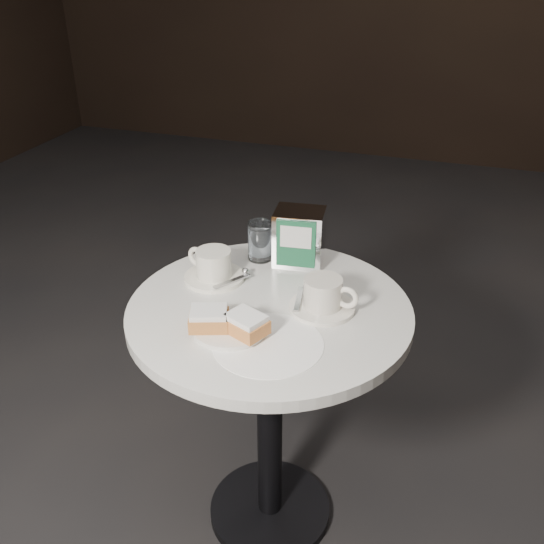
{
  "coord_description": "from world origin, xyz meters",
  "views": [
    {
      "loc": [
        0.4,
        -1.19,
        1.54
      ],
      "look_at": [
        0.0,
        0.02,
        0.83
      ],
      "focal_mm": 40.0,
      "sensor_mm": 36.0,
      "label": 1
    }
  ],
  "objects_px": {
    "water_glass_right": "(310,244)",
    "napkin_dispenser": "(299,237)",
    "beignet_plate": "(228,324)",
    "cafe_table": "(270,370)",
    "coffee_cup_left": "(214,267)",
    "water_glass_left": "(260,241)",
    "coffee_cup_right": "(323,296)"
  },
  "relations": [
    {
      "from": "water_glass_right",
      "to": "napkin_dispenser",
      "type": "distance_m",
      "value": 0.04
    },
    {
      "from": "beignet_plate",
      "to": "napkin_dispenser",
      "type": "distance_m",
      "value": 0.38
    },
    {
      "from": "cafe_table",
      "to": "water_glass_right",
      "type": "distance_m",
      "value": 0.36
    },
    {
      "from": "coffee_cup_left",
      "to": "water_glass_left",
      "type": "xyz_separation_m",
      "value": [
        0.08,
        0.15,
        0.02
      ]
    },
    {
      "from": "water_glass_right",
      "to": "napkin_dispenser",
      "type": "xyz_separation_m",
      "value": [
        -0.03,
        -0.01,
        0.02
      ]
    },
    {
      "from": "coffee_cup_right",
      "to": "water_glass_right",
      "type": "xyz_separation_m",
      "value": [
        -0.1,
        0.22,
        0.02
      ]
    },
    {
      "from": "cafe_table",
      "to": "coffee_cup_left",
      "type": "xyz_separation_m",
      "value": [
        -0.18,
        0.08,
        0.23
      ]
    },
    {
      "from": "coffee_cup_right",
      "to": "napkin_dispenser",
      "type": "bearing_deg",
      "value": 125.25
    },
    {
      "from": "coffee_cup_left",
      "to": "water_glass_left",
      "type": "relative_size",
      "value": 1.83
    },
    {
      "from": "coffee_cup_left",
      "to": "water_glass_right",
      "type": "height_order",
      "value": "water_glass_right"
    },
    {
      "from": "cafe_table",
      "to": "water_glass_left",
      "type": "distance_m",
      "value": 0.36
    },
    {
      "from": "water_glass_left",
      "to": "coffee_cup_right",
      "type": "bearing_deg",
      "value": -40.94
    },
    {
      "from": "coffee_cup_left",
      "to": "beignet_plate",
      "type": "bearing_deg",
      "value": -41.17
    },
    {
      "from": "beignet_plate",
      "to": "napkin_dispenser",
      "type": "height_order",
      "value": "napkin_dispenser"
    },
    {
      "from": "coffee_cup_right",
      "to": "napkin_dispenser",
      "type": "relative_size",
      "value": 1.14
    },
    {
      "from": "water_glass_left",
      "to": "water_glass_right",
      "type": "height_order",
      "value": "water_glass_right"
    },
    {
      "from": "water_glass_left",
      "to": "cafe_table",
      "type": "bearing_deg",
      "value": -65.54
    },
    {
      "from": "cafe_table",
      "to": "coffee_cup_right",
      "type": "bearing_deg",
      "value": 12.24
    },
    {
      "from": "coffee_cup_left",
      "to": "water_glass_right",
      "type": "relative_size",
      "value": 1.73
    },
    {
      "from": "beignet_plate",
      "to": "water_glass_right",
      "type": "xyz_separation_m",
      "value": [
        0.09,
        0.39,
        0.03
      ]
    },
    {
      "from": "cafe_table",
      "to": "napkin_dispenser",
      "type": "relative_size",
      "value": 4.83
    },
    {
      "from": "cafe_table",
      "to": "coffee_cup_left",
      "type": "distance_m",
      "value": 0.31
    },
    {
      "from": "coffee_cup_left",
      "to": "cafe_table",
      "type": "bearing_deg",
      "value": -6.21
    },
    {
      "from": "coffee_cup_right",
      "to": "water_glass_left",
      "type": "distance_m",
      "value": 0.31
    },
    {
      "from": "beignet_plate",
      "to": "coffee_cup_right",
      "type": "height_order",
      "value": "coffee_cup_right"
    },
    {
      "from": "coffee_cup_right",
      "to": "beignet_plate",
      "type": "bearing_deg",
      "value": -132.88
    },
    {
      "from": "coffee_cup_right",
      "to": "water_glass_left",
      "type": "height_order",
      "value": "water_glass_left"
    },
    {
      "from": "cafe_table",
      "to": "napkin_dispenser",
      "type": "height_order",
      "value": "napkin_dispenser"
    },
    {
      "from": "cafe_table",
      "to": "water_glass_left",
      "type": "xyz_separation_m",
      "value": [
        -0.1,
        0.23,
        0.25
      ]
    },
    {
      "from": "beignet_plate",
      "to": "water_glass_left",
      "type": "bearing_deg",
      "value": 97.95
    },
    {
      "from": "coffee_cup_right",
      "to": "water_glass_right",
      "type": "bearing_deg",
      "value": 118.39
    },
    {
      "from": "water_glass_left",
      "to": "beignet_plate",
      "type": "bearing_deg",
      "value": -82.05
    }
  ]
}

